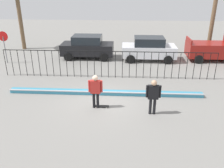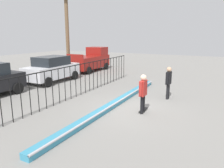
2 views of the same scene
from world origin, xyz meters
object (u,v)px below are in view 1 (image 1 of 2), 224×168
Objects in this scene: parked_car_white at (149,49)px; stop_sign at (4,43)px; skateboard at (101,106)px; pickup_truck at (220,48)px; parked_car_black at (87,47)px; skateboarder at (95,89)px; camera_operator at (153,94)px.

stop_sign is (-11.27, -1.38, 0.64)m from parked_car_white.
skateboard is 0.17× the size of pickup_truck.
parked_car_black reaches higher than skateboard.
pickup_truck is (8.79, 8.53, 0.98)m from skateboard.
pickup_truck is at bearing 30.37° from skateboarder.
pickup_truck reaches higher than camera_operator.
pickup_truck reaches higher than parked_car_white.
parked_car_white reaches higher than camera_operator.
skateboarder is 2.84m from camera_operator.
camera_operator is at bearing -119.31° from pickup_truck.
camera_operator is 10.19m from parked_car_black.
parked_car_white is at bearing 55.09° from skateboarder.
camera_operator is 0.71× the size of stop_sign.
parked_car_black and parked_car_white have the same top height.
skateboarder is at bearing -110.68° from parked_car_white.
pickup_truck is at bearing 41.45° from skateboard.
skateboarder is 8.94m from parked_car_white.
parked_car_white is at bearing -171.87° from pickup_truck.
skateboard is 2.77m from camera_operator.
skateboarder is 2.21× the size of skateboard.
pickup_truck is 1.88× the size of stop_sign.
camera_operator is (2.54, -0.51, 1.00)m from skateboard.
parked_car_white is (5.07, -0.35, 0.00)m from parked_car_black.
parked_car_white is (3.06, 8.25, 0.91)m from skateboard.
parked_car_white reaches higher than skateboarder.
skateboard is 0.45× the size of camera_operator.
parked_car_black is 5.08m from parked_car_white.
parked_car_black is (-1.75, 8.66, -0.09)m from skateboarder.
skateboarder is 12.47m from pickup_truck.
skateboarder reaches higher than skateboard.
parked_car_white is (0.52, 8.76, -0.09)m from camera_operator.
pickup_truck is at bearing -65.39° from camera_operator.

